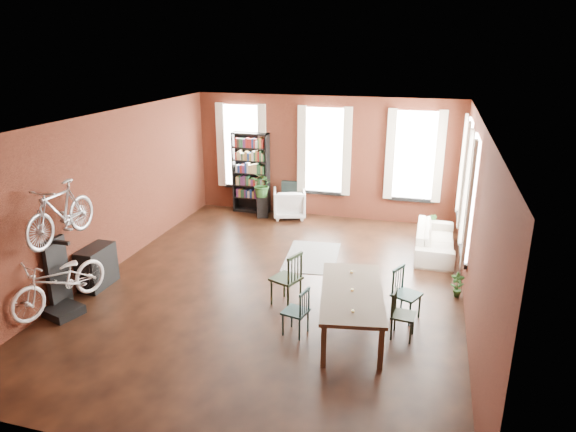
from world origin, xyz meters
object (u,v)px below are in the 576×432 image
(dining_chair_b, at_px, (286,278))
(cream_sofa, at_px, (436,236))
(dining_chair_c, at_px, (403,315))
(dining_chair_d, at_px, (407,295))
(bookshelf, at_px, (251,173))
(console_table, at_px, (97,267))
(white_armchair, at_px, (289,202))
(dining_table, at_px, (351,311))
(bike_trainer, at_px, (64,311))
(plant_stand, at_px, (262,207))
(bicycle_floor, at_px, (56,257))
(dining_chair_a, at_px, (296,311))

(dining_chair_b, height_order, cream_sofa, dining_chair_b)
(cream_sofa, bearing_deg, dining_chair_c, 173.15)
(dining_chair_d, height_order, bookshelf, bookshelf)
(bookshelf, relative_size, cream_sofa, 1.06)
(cream_sofa, bearing_deg, console_table, 119.33)
(dining_chair_c, distance_m, white_armchair, 6.23)
(dining_chair_c, bearing_deg, console_table, 93.12)
(dining_chair_c, bearing_deg, dining_chair_d, 4.90)
(dining_table, relative_size, bike_trainer, 4.07)
(dining_chair_d, height_order, plant_stand, dining_chair_d)
(dining_chair_d, height_order, white_armchair, dining_chair_d)
(cream_sofa, relative_size, plant_stand, 3.65)
(dining_chair_d, bearing_deg, plant_stand, 67.36)
(dining_chair_c, bearing_deg, dining_chair_b, 80.43)
(dining_chair_d, bearing_deg, bicycle_floor, 129.38)
(bicycle_floor, bearing_deg, console_table, 108.60)
(bookshelf, distance_m, bicycle_floor, 6.42)
(bicycle_floor, bearing_deg, plant_stand, 88.56)
(dining_chair_d, bearing_deg, dining_table, 153.75)
(dining_table, relative_size, plant_stand, 3.74)
(bike_trainer, bearing_deg, white_armchair, 69.29)
(dining_table, relative_size, dining_chair_b, 2.15)
(dining_table, bearing_deg, cream_sofa, 61.58)
(dining_chair_c, xyz_separation_m, dining_chair_d, (0.01, 0.62, 0.06))
(dining_chair_a, height_order, dining_chair_c, dining_chair_a)
(dining_table, relative_size, bookshelf, 0.97)
(dining_table, bearing_deg, console_table, 166.48)
(bookshelf, xyz_separation_m, cream_sofa, (4.95, -1.70, -0.69))
(bike_trainer, bearing_deg, bicycle_floor, 111.12)
(bookshelf, bearing_deg, plant_stand, -41.92)
(plant_stand, bearing_deg, bicycle_floor, -105.32)
(dining_chair_d, distance_m, plant_stand, 6.04)
(dining_chair_c, distance_m, dining_chair_d, 0.62)
(console_table, bearing_deg, bookshelf, 76.17)
(dining_chair_d, relative_size, white_armchair, 1.05)
(console_table, distance_m, bicycle_floor, 1.30)
(dining_chair_d, height_order, bike_trainer, dining_chair_d)
(dining_chair_c, xyz_separation_m, bookshelf, (-4.50, 5.46, 0.70))
(white_armchair, bearing_deg, bike_trainer, 52.04)
(console_table, xyz_separation_m, plant_stand, (1.71, 4.81, -0.11))
(dining_chair_c, distance_m, cream_sofa, 3.78)
(dining_table, relative_size, bicycle_floor, 1.16)
(dining_table, relative_size, dining_chair_c, 2.70)
(console_table, bearing_deg, bicycle_floor, -85.29)
(plant_stand, bearing_deg, bike_trainer, -105.12)
(cream_sofa, bearing_deg, plant_stand, 73.82)
(dining_chair_a, distance_m, dining_chair_d, 1.94)
(dining_chair_d, height_order, cream_sofa, dining_chair_d)
(cream_sofa, bearing_deg, dining_chair_b, 141.38)
(white_armchair, xyz_separation_m, console_table, (-2.43, -5.00, -0.03))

